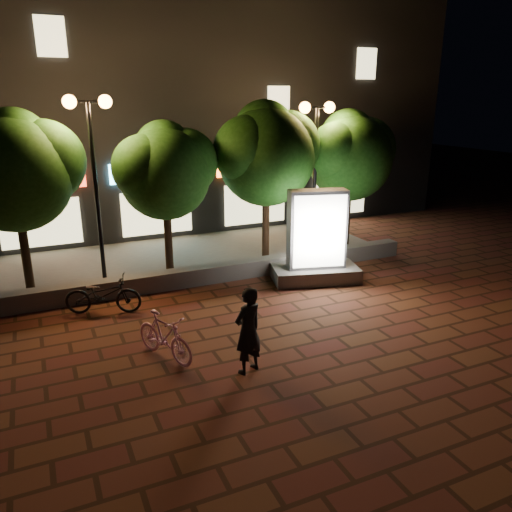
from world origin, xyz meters
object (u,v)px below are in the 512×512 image
tree_left (15,167)px  tree_mid (166,167)px  ad_kiosk (316,245)px  street_lamp_left (91,143)px  tree_right (267,151)px  street_lamp_right (316,139)px  tree_far_right (351,153)px  scooter_parked (103,295)px  scooter_pink (164,336)px  rider (248,331)px

tree_left → tree_mid: (4.00, -0.00, -0.23)m
tree_left → ad_kiosk: bearing=-18.7°
street_lamp_left → ad_kiosk: (5.73, -2.33, -2.94)m
tree_right → ad_kiosk: 3.60m
tree_mid → street_lamp_right: bearing=-3.0°
tree_mid → ad_kiosk: 4.98m
street_lamp_left → tree_far_right: bearing=1.8°
ad_kiosk → tree_right: bearing=98.2°
street_lamp_right → street_lamp_left: bearing=180.0°
tree_right → street_lamp_right: (1.64, -0.26, 0.33)m
scooter_parked → tree_left: bearing=54.1°
street_lamp_right → ad_kiosk: street_lamp_right is taller
ad_kiosk → scooter_parked: (-6.06, 0.13, -0.60)m
street_lamp_left → scooter_pink: size_ratio=3.10×
street_lamp_left → rider: 7.25m
tree_left → tree_far_right: (10.50, -0.00, -0.08)m
tree_far_right → scooter_pink: size_ratio=2.85×
tree_far_right → street_lamp_right: 1.66m
tree_far_right → scooter_parked: (-8.88, -2.46, -2.87)m
street_lamp_left → scooter_pink: 6.21m
tree_far_right → scooter_parked: bearing=-164.5°
tree_left → street_lamp_left: size_ratio=0.94×
tree_mid → scooter_parked: (-2.37, -2.46, -2.72)m
street_lamp_right → ad_kiosk: 3.86m
rider → scooter_parked: bearing=-82.1°
tree_left → tree_right: size_ratio=0.97×
tree_far_right → street_lamp_right: (-1.55, -0.26, 0.53)m
tree_far_right → scooter_pink: 10.08m
scooter_parked → street_lamp_left: bearing=12.4°
scooter_pink → tree_far_right: bearing=8.8°
scooter_pink → tree_right: bearing=23.0°
street_lamp_right → tree_mid: bearing=177.0°
tree_mid → street_lamp_right: (4.95, -0.26, 0.68)m
tree_far_right → rider: 9.67m
ad_kiosk → tree_mid: bearing=144.8°
tree_right → tree_far_right: bearing=-0.0°
tree_mid → scooter_parked: 4.37m
tree_mid → ad_kiosk: tree_mid is taller
tree_far_right → scooter_parked: 9.65m
tree_right → scooter_parked: bearing=-156.6°
tree_far_right → tree_right: bearing=180.0°
tree_left → tree_mid: 4.00m
tree_left → tree_far_right: tree_left is taller
ad_kiosk → scooter_pink: ad_kiosk is taller
tree_left → ad_kiosk: size_ratio=1.79×
tree_left → scooter_parked: bearing=-56.6°
tree_mid → scooter_parked: size_ratio=2.39×
tree_right → tree_far_right: size_ratio=1.06×
street_lamp_left → ad_kiosk: bearing=-22.1°
tree_right → ad_kiosk: tree_right is taller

